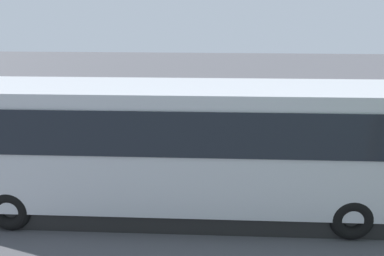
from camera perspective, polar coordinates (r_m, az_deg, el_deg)
name	(u,v)px	position (r m, az deg, el deg)	size (l,w,h in m)	color
ground_plane	(234,160)	(14.72, 5.62, -4.35)	(80.00, 80.00, 0.00)	#4C4C51
tour_bus	(181,150)	(10.44, -1.55, -3.03)	(11.13, 2.76, 3.25)	#B7BABF
spectator_far_left	(217,140)	(13.35, 3.42, -1.63)	(0.58, 0.37, 1.75)	black
spectator_left	(189,141)	(13.14, -0.41, -1.72)	(0.58, 0.36, 1.81)	#473823
spectator_centre	(163,141)	(13.25, -3.87, -1.79)	(0.58, 0.35, 1.76)	black
spectator_right	(129,140)	(13.67, -8.37, -1.55)	(0.58, 0.37, 1.70)	#473823
parked_motorcycle_silver	(266,166)	(12.91, 9.93, -5.10)	(2.02, 0.74, 0.99)	black
stunt_motorcycle	(188,129)	(16.29, -0.54, -0.09)	(1.99, 0.85, 1.23)	black
traffic_cone	(240,141)	(15.84, 6.45, -1.79)	(0.34, 0.34, 0.63)	orange
bay_line_a	(370,162)	(15.72, 22.79, -4.22)	(0.29, 4.39, 0.01)	white
bay_line_b	(291,160)	(15.07, 13.06, -4.20)	(0.30, 4.62, 0.01)	white
bay_line_c	(213,158)	(14.89, 2.79, -4.05)	(0.28, 3.97, 0.01)	white
bay_line_d	(137,156)	(15.19, -7.39, -3.77)	(0.28, 4.09, 0.01)	white
bay_line_e	(63,154)	(15.94, -16.89, -3.40)	(0.28, 3.97, 0.01)	white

